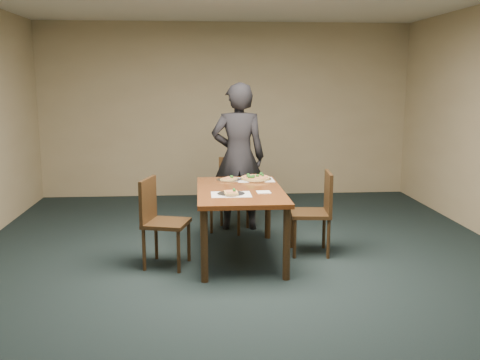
{
  "coord_description": "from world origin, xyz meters",
  "views": [
    {
      "loc": [
        -0.46,
        -4.76,
        1.88
      ],
      "look_at": [
        -0.03,
        0.75,
        0.85
      ],
      "focal_mm": 40.0,
      "sensor_mm": 36.0,
      "label": 1
    }
  ],
  "objects": [
    {
      "name": "slice_plate_far",
      "position": [
        -0.11,
        1.28,
        0.76
      ],
      "size": [
        0.28,
        0.28,
        0.06
      ],
      "color": "silver",
      "rests_on": "dining_table"
    },
    {
      "name": "ground",
      "position": [
        0.0,
        0.0,
        0.0
      ],
      "size": [
        8.0,
        8.0,
        0.0
      ],
      "primitive_type": "plane",
      "color": "black",
      "rests_on": "ground"
    },
    {
      "name": "pizza_pan",
      "position": [
        0.19,
        1.28,
        0.77
      ],
      "size": [
        0.36,
        0.36,
        0.07
      ],
      "color": "silver",
      "rests_on": "dining_table"
    },
    {
      "name": "diner",
      "position": [
        0.04,
        1.92,
        0.93
      ],
      "size": [
        0.69,
        0.47,
        1.86
      ],
      "primitive_type": "imported",
      "rotation": [
        0.0,
        0.0,
        3.11
      ],
      "color": "black",
      "rests_on": "ground"
    },
    {
      "name": "placemat_near",
      "position": [
        -0.14,
        0.5,
        0.75
      ],
      "size": [
        0.4,
        0.3,
        0.0
      ],
      "primitive_type": "cube",
      "color": "white",
      "rests_on": "dining_table"
    },
    {
      "name": "room_shell",
      "position": [
        0.0,
        0.0,
        1.74
      ],
      "size": [
        8.0,
        8.0,
        8.0
      ],
      "color": "tan",
      "rests_on": "ground"
    },
    {
      "name": "chair_left",
      "position": [
        -0.87,
        0.57,
        0.52
      ],
      "size": [
        0.52,
        0.52,
        0.91
      ],
      "rotation": [
        0.0,
        0.0,
        1.3
      ],
      "color": "black",
      "rests_on": "ground"
    },
    {
      "name": "chair_far",
      "position": [
        -0.04,
        1.88,
        0.52
      ],
      "size": [
        0.55,
        0.55,
        0.91
      ],
      "rotation": [
        0.0,
        0.0,
        -0.4
      ],
      "color": "black",
      "rests_on": "ground"
    },
    {
      "name": "chair_right",
      "position": [
        0.83,
        0.83,
        0.52
      ],
      "size": [
        0.46,
        0.46,
        0.91
      ],
      "rotation": [
        0.0,
        0.0,
        -1.67
      ],
      "color": "black",
      "rests_on": "ground"
    },
    {
      "name": "slice_plate_near",
      "position": [
        -0.14,
        0.5,
        0.76
      ],
      "size": [
        0.28,
        0.28,
        0.06
      ],
      "color": "silver",
      "rests_on": "dining_table"
    },
    {
      "name": "placemat_main",
      "position": [
        0.2,
        1.28,
        0.75
      ],
      "size": [
        0.42,
        0.32,
        0.0
      ],
      "primitive_type": "cube",
      "color": "white",
      "rests_on": "dining_table"
    },
    {
      "name": "dining_table",
      "position": [
        -0.03,
        0.75,
        0.66
      ],
      "size": [
        0.9,
        1.5,
        0.75
      ],
      "color": "#522610",
      "rests_on": "ground"
    },
    {
      "name": "napkin",
      "position": [
        0.2,
        0.58,
        0.75
      ],
      "size": [
        0.15,
        0.15,
        0.01
      ],
      "primitive_type": "cube",
      "rotation": [
        0.0,
        0.0,
        0.05
      ],
      "color": "white",
      "rests_on": "dining_table"
    }
  ]
}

